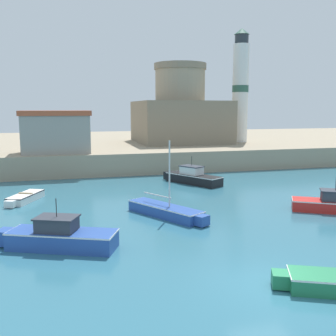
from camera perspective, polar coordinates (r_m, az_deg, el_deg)
ground_plane at (r=16.31m, az=14.33°, el=-16.12°), size 200.00×200.00×0.00m
quay_seawall at (r=59.41m, az=-7.91°, el=3.10°), size 120.00×40.00×2.26m
motorboat_black_0 at (r=35.87m, az=3.53°, el=-1.31°), size 4.27×5.99×2.50m
motorboat_blue_2 at (r=20.10m, az=-15.55°, el=-9.56°), size 6.01×3.65×2.49m
sailboat_blue_3 at (r=24.90m, az=-0.24°, el=-6.18°), size 3.99×5.87×4.84m
dinghy_white_4 at (r=30.73m, az=-20.05°, el=-4.03°), size 2.59×4.09×0.63m
motorboat_red_6 at (r=28.23m, az=22.89°, el=-4.82°), size 5.45×3.91×2.36m
fortress at (r=53.17m, az=1.75°, el=7.75°), size 11.42×11.42×10.38m
lighthouse at (r=54.69m, az=10.46°, el=11.41°), size 2.17×2.17×14.96m
harbor_shed_near_wharf at (r=41.85m, az=-15.94°, el=5.10°), size 6.96×4.54×4.30m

